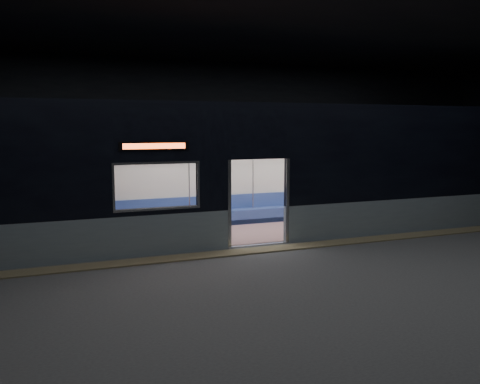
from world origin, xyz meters
TOP-DOWN VIEW (x-y plane):
  - station_floor at (0.00, 0.00)m, footprint 24.00×14.00m
  - station_envelope at (0.00, 0.00)m, footprint 24.00×14.00m
  - tactile_strip at (0.00, 0.55)m, footprint 22.80×0.50m
  - metro_car at (-0.00, 2.54)m, footprint 18.00×3.04m
  - passenger at (3.28, 3.55)m, footprint 0.37×0.64m
  - handbag at (3.23, 3.34)m, footprint 0.30×0.28m
  - transit_map at (5.00, 3.85)m, footprint 1.09×0.03m

SIDE VIEW (x-z plane):
  - station_floor at x=0.00m, z-range -0.01..0.00m
  - tactile_strip at x=0.00m, z-range 0.00..0.03m
  - handbag at x=3.23m, z-range 0.60..0.72m
  - passenger at x=3.28m, z-range 0.12..1.42m
  - transit_map at x=5.00m, z-range 1.15..1.86m
  - metro_car at x=0.00m, z-range 0.17..3.52m
  - station_envelope at x=0.00m, z-range 1.16..6.16m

